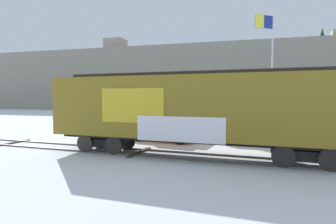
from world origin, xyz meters
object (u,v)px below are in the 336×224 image
freight_car (194,108)px  parked_car_blue (258,130)px  flagpole (268,54)px  parked_car_red (164,129)px

freight_car → parked_car_blue: 5.89m
freight_car → flagpole: bearing=67.9°
freight_car → parked_car_blue: freight_car is taller
parked_car_red → parked_car_blue: (5.85, 0.51, 0.09)m
freight_car → flagpole: 11.19m
freight_car → parked_car_red: freight_car is taller
freight_car → parked_car_red: bearing=122.7°
flagpole → parked_car_red: bearing=-140.8°
flagpole → parked_car_red: (-6.71, -5.48, -5.35)m
parked_car_red → parked_car_blue: size_ratio=0.98×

